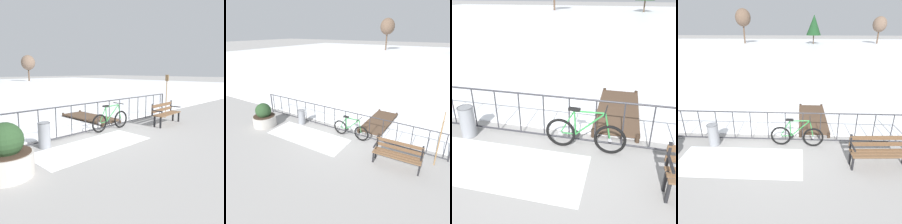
% 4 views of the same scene
% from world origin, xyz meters
% --- Properties ---
extents(ground_plane, '(160.00, 160.00, 0.00)m').
position_xyz_m(ground_plane, '(0.00, 0.00, 0.00)').
color(ground_plane, gray).
extents(frozen_pond, '(80.00, 56.00, 0.03)m').
position_xyz_m(frozen_pond, '(0.00, 28.40, 0.01)').
color(frozen_pond, white).
rests_on(frozen_pond, ground).
extents(snow_patch, '(3.63, 1.42, 0.01)m').
position_xyz_m(snow_patch, '(-0.95, -1.20, 0.00)').
color(snow_patch, white).
rests_on(snow_patch, ground).
extents(railing_fence, '(9.06, 0.06, 1.07)m').
position_xyz_m(railing_fence, '(0.00, 0.00, 0.56)').
color(railing_fence, '#2D2D33').
rests_on(railing_fence, ground).
extents(bicycle_near_railing, '(1.71, 0.52, 0.97)m').
position_xyz_m(bicycle_near_railing, '(0.68, -0.25, 0.37)').
color(bicycle_near_railing, black).
rests_on(bicycle_near_railing, ground).
extents(park_bench, '(1.62, 0.57, 0.89)m').
position_xyz_m(park_bench, '(2.95, -1.14, 0.51)').
color(park_bench, brown).
rests_on(park_bench, ground).
extents(planter_with_shrub, '(1.08, 1.08, 1.14)m').
position_xyz_m(planter_with_shrub, '(-3.47, -1.40, 0.46)').
color(planter_with_shrub, '#ADA8A0').
rests_on(planter_with_shrub, ground).
extents(trash_bin, '(0.35, 0.35, 0.73)m').
position_xyz_m(trash_bin, '(-2.03, -0.32, 0.37)').
color(trash_bin, gray).
rests_on(trash_bin, ground).
extents(oar_upright, '(0.04, 0.16, 1.98)m').
position_xyz_m(oar_upright, '(4.09, -0.47, 1.14)').
color(oar_upright, '#937047').
rests_on(oar_upright, ground).
extents(wooden_dock, '(1.10, 2.85, 0.20)m').
position_xyz_m(wooden_dock, '(1.29, 1.67, 0.12)').
color(wooden_dock, '#4C3828').
rests_on(wooden_dock, ground).
extents(tree_west_mid, '(3.20, 3.20, 6.92)m').
position_xyz_m(tree_west_mid, '(-11.35, 40.16, 5.13)').
color(tree_west_mid, brown).
rests_on(tree_west_mid, ground).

